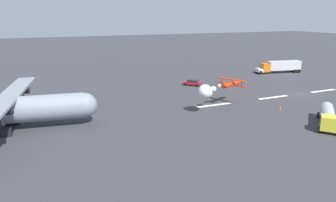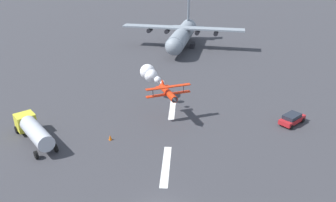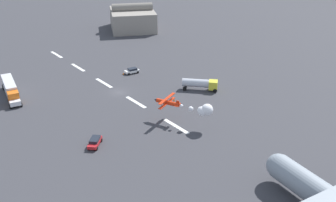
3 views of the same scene
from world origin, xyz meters
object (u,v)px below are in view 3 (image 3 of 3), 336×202
cargo_transport_plane (330,200)px  semi_truck_orange (10,88)px  traffic_cone_far (174,100)px  followme_car_yellow (95,142)px  airport_staff_sedan (132,71)px  stunt_biplane_red (198,109)px  fuel_tanker_truck (200,84)px  traffic_cone_near (123,73)px

cargo_transport_plane → semi_truck_orange: (-73.57, -21.96, -1.36)m
traffic_cone_far → followme_car_yellow: bearing=-76.3°
cargo_transport_plane → traffic_cone_far: size_ratio=41.99×
followme_car_yellow → traffic_cone_far: bearing=103.7°
airport_staff_sedan → traffic_cone_far: 22.18m
followme_car_yellow → airport_staff_sedan: size_ratio=1.03×
cargo_transport_plane → stunt_biplane_red: 33.15m
fuel_tanker_truck → cargo_transport_plane: bearing=-20.9°
followme_car_yellow → stunt_biplane_red: bearing=71.6°
stunt_biplane_red → traffic_cone_far: size_ratio=17.07×
semi_truck_orange → traffic_cone_near: bearing=80.6°
cargo_transport_plane → stunt_biplane_red: size_ratio=2.46×
stunt_biplane_red → followme_car_yellow: bearing=-108.4°
semi_truck_orange → traffic_cone_near: 30.50m
fuel_tanker_truck → airport_staff_sedan: size_ratio=1.94×
traffic_cone_far → fuel_tanker_truck: bearing=96.1°
cargo_transport_plane → airport_staff_sedan: cargo_transport_plane is taller
fuel_tanker_truck → traffic_cone_far: size_ratio=11.17×
stunt_biplane_red → traffic_cone_far: stunt_biplane_red is taller
stunt_biplane_red → traffic_cone_far: 14.25m
airport_staff_sedan → traffic_cone_near: bearing=-103.6°
fuel_tanker_truck → traffic_cone_near: size_ratio=11.17×
semi_truck_orange → traffic_cone_far: 41.01m
stunt_biplane_red → fuel_tanker_truck: size_ratio=1.53×
airport_staff_sedan → fuel_tanker_truck: bearing=19.1°
traffic_cone_far → airport_staff_sedan: bearing=173.8°
traffic_cone_near → traffic_cone_far: same height
fuel_tanker_truck → followme_car_yellow: fuel_tanker_truck is taller
semi_truck_orange → fuel_tanker_truck: semi_truck_orange is taller
stunt_biplane_red → semi_truck_orange: stunt_biplane_red is taller
stunt_biplane_red → airport_staff_sedan: stunt_biplane_red is taller
fuel_tanker_truck → traffic_cone_far: bearing=-83.9°
cargo_transport_plane → semi_truck_orange: cargo_transport_plane is taller
followme_car_yellow → airport_staff_sedan: same height
traffic_cone_near → followme_car_yellow: bearing=-40.9°
cargo_transport_plane → fuel_tanker_truck: (-46.98, 17.94, -1.74)m
fuel_tanker_truck → traffic_cone_near: bearing=-155.5°
cargo_transport_plane → semi_truck_orange: bearing=-163.4°
followme_car_yellow → traffic_cone_near: bearing=139.1°
cargo_transport_plane → traffic_cone_near: cargo_transport_plane is taller
semi_truck_orange → followme_car_yellow: 34.15m
semi_truck_orange → airport_staff_sedan: semi_truck_orange is taller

